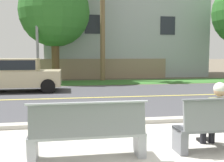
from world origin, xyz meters
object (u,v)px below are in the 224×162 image
object	(u,v)px
seated_person_olive	(216,113)
streetlamp	(37,10)
car_beige_near	(14,73)
shade_tree_left	(57,6)
bench_left	(88,133)

from	to	relation	value
seated_person_olive	streetlamp	size ratio (longest dim) A/B	0.17
car_beige_near	shade_tree_left	world-z (taller)	shade_tree_left
car_beige_near	shade_tree_left	bearing A→B (deg)	66.90
seated_person_olive	shade_tree_left	distance (m)	13.92
bench_left	streetlamp	xyz separation A→B (m)	(-2.00, 11.77, 3.75)
bench_left	shade_tree_left	bearing A→B (deg)	94.11
shade_tree_left	car_beige_near	bearing A→B (deg)	-113.10
shade_tree_left	streetlamp	bearing A→B (deg)	-128.94
bench_left	streetlamp	bearing A→B (deg)	99.66
car_beige_near	seated_person_olive	bearing A→B (deg)	-58.82
bench_left	car_beige_near	bearing A→B (deg)	107.80
bench_left	seated_person_olive	distance (m)	2.39
streetlamp	shade_tree_left	xyz separation A→B (m)	(1.06, 1.31, 0.49)
bench_left	car_beige_near	xyz separation A→B (m)	(-2.80, 8.72, 0.39)
streetlamp	shade_tree_left	bearing A→B (deg)	51.06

